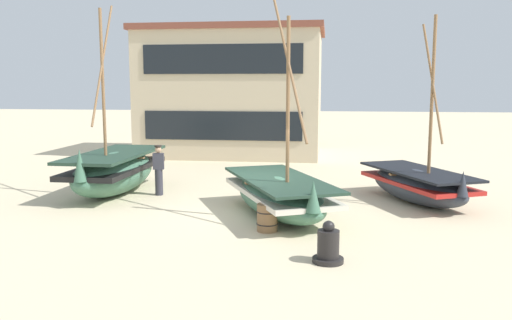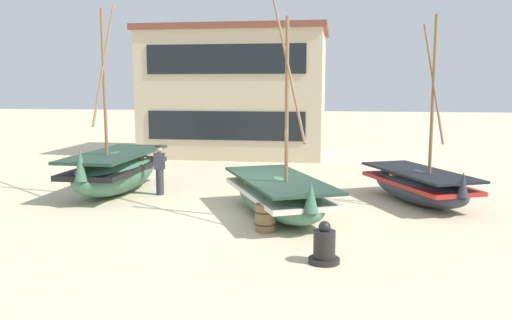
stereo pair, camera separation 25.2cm
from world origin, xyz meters
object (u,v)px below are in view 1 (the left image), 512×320
(capstan_winch, at_px, (328,246))
(harbor_building_main, at_px, (233,92))
(fishing_boat_far_right, at_px, (418,184))
(fishing_boat_near_left, at_px, (280,195))
(fishing_boat_centre_large, at_px, (114,171))
(fisherman_by_hull, at_px, (159,171))
(wooden_barrel, at_px, (267,218))

(capstan_winch, bearing_deg, harbor_building_main, 106.70)
(fishing_boat_far_right, xyz_separation_m, capstan_winch, (-2.77, -6.15, -0.23))
(fishing_boat_near_left, height_order, fishing_boat_centre_large, fishing_boat_near_left)
(fishing_boat_centre_large, relative_size, fisherman_by_hull, 3.72)
(wooden_barrel, bearing_deg, fishing_boat_far_right, 42.60)
(fishing_boat_far_right, distance_m, wooden_barrel, 5.85)
(fishing_boat_far_right, distance_m, harbor_building_main, 13.66)
(fishing_boat_near_left, bearing_deg, fishing_boat_far_right, 29.39)
(harbor_building_main, bearing_deg, fisherman_by_hull, -92.91)
(fishing_boat_centre_large, bearing_deg, fishing_boat_near_left, -21.93)
(fishing_boat_far_right, bearing_deg, fishing_boat_near_left, -150.61)
(wooden_barrel, bearing_deg, fishing_boat_near_left, 84.24)
(fishing_boat_centre_large, relative_size, fishing_boat_far_right, 1.10)
(fishing_boat_centre_large, xyz_separation_m, fisherman_by_hull, (1.61, -0.10, 0.06))
(fishing_boat_near_left, relative_size, harbor_building_main, 0.67)
(fishing_boat_near_left, height_order, capstan_winch, fishing_boat_near_left)
(fishing_boat_near_left, relative_size, fishing_boat_far_right, 1.11)
(harbor_building_main, bearing_deg, fishing_boat_centre_large, -101.31)
(harbor_building_main, bearing_deg, capstan_winch, -73.30)
(fishing_boat_far_right, relative_size, fisherman_by_hull, 3.39)
(fishing_boat_near_left, bearing_deg, capstan_winch, -70.24)
(fisherman_by_hull, bearing_deg, wooden_barrel, -43.47)
(fishing_boat_centre_large, distance_m, harbor_building_main, 11.30)
(fishing_boat_near_left, relative_size, fishing_boat_centre_large, 1.01)
(fishing_boat_centre_large, bearing_deg, fishing_boat_far_right, -0.21)
(wooden_barrel, bearing_deg, fisherman_by_hull, 136.53)
(fishing_boat_centre_large, xyz_separation_m, fishing_boat_far_right, (10.02, -0.04, -0.20))
(fisherman_by_hull, relative_size, wooden_barrel, 2.41)
(fishing_boat_near_left, xyz_separation_m, fishing_boat_far_right, (4.14, 2.33, -0.03))
(capstan_winch, xyz_separation_m, wooden_barrel, (-1.54, 2.19, 0.00))
(fisherman_by_hull, relative_size, capstan_winch, 1.89)
(fishing_boat_near_left, xyz_separation_m, capstan_winch, (1.37, -3.82, -0.26))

